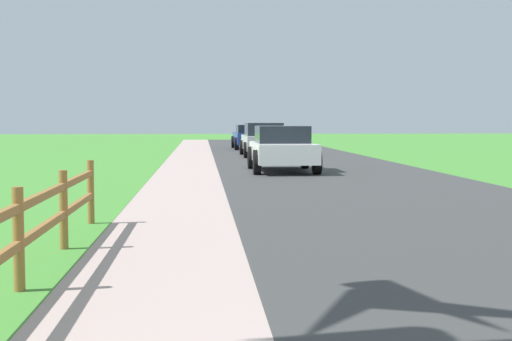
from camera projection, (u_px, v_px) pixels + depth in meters
ground_plane at (217, 167)px, 26.20m from camera, size 120.00×120.00×0.00m
road_asphalt at (306, 163)px, 28.44m from camera, size 7.00×66.00×0.01m
curb_concrete at (137, 163)px, 27.96m from camera, size 6.00×66.00×0.01m
grass_verge at (97, 164)px, 27.85m from camera, size 5.00×66.00×0.00m
parked_suv_white at (282, 148)px, 23.71m from camera, size 2.07×4.37×1.47m
parked_car_silver at (264, 139)px, 33.69m from camera, size 2.06×4.94×1.52m
parked_car_blue at (251, 137)px, 41.77m from camera, size 2.16×4.95×1.38m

